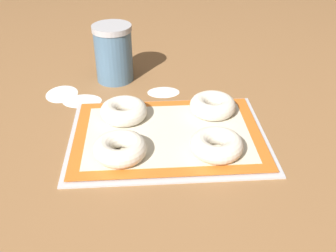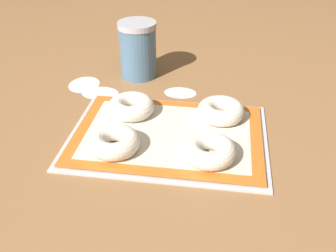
# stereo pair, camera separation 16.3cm
# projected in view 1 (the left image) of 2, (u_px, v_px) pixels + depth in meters

# --- Properties ---
(ground_plane) EXTENTS (2.80, 2.80, 0.00)m
(ground_plane) POSITION_uv_depth(u_px,v_px,m) (164.00, 137.00, 0.93)
(ground_plane) COLOR olive
(baking_tray) EXTENTS (0.46, 0.33, 0.01)m
(baking_tray) POSITION_uv_depth(u_px,v_px,m) (168.00, 136.00, 0.93)
(baking_tray) COLOR silver
(baking_tray) RESTS_ON ground_plane
(baking_mat) EXTENTS (0.44, 0.31, 0.00)m
(baking_mat) POSITION_uv_depth(u_px,v_px,m) (168.00, 134.00, 0.92)
(baking_mat) COLOR orange
(baking_mat) RESTS_ON baking_tray
(bagel_front_left) EXTENTS (0.12, 0.12, 0.04)m
(bagel_front_left) POSITION_uv_depth(u_px,v_px,m) (120.00, 148.00, 0.84)
(bagel_front_left) COLOR silver
(bagel_front_left) RESTS_ON baking_mat
(bagel_front_right) EXTENTS (0.12, 0.12, 0.04)m
(bagel_front_right) POSITION_uv_depth(u_px,v_px,m) (217.00, 145.00, 0.85)
(bagel_front_right) COLOR silver
(bagel_front_right) RESTS_ON baking_mat
(bagel_back_left) EXTENTS (0.12, 0.12, 0.04)m
(bagel_back_left) POSITION_uv_depth(u_px,v_px,m) (124.00, 111.00, 0.97)
(bagel_back_left) COLOR silver
(bagel_back_left) RESTS_ON baking_mat
(bagel_back_right) EXTENTS (0.12, 0.12, 0.04)m
(bagel_back_right) POSITION_uv_depth(u_px,v_px,m) (213.00, 105.00, 0.99)
(bagel_back_right) COLOR silver
(bagel_back_right) RESTS_ON baking_mat
(flour_canister) EXTENTS (0.11, 0.11, 0.17)m
(flour_canister) POSITION_uv_depth(u_px,v_px,m) (114.00, 53.00, 1.14)
(flour_canister) COLOR slate
(flour_canister) RESTS_ON ground_plane
(flour_patch_near) EXTENTS (0.09, 0.07, 0.00)m
(flour_patch_near) POSITION_uv_depth(u_px,v_px,m) (163.00, 92.00, 1.11)
(flour_patch_near) COLOR white
(flour_patch_near) RESTS_ON ground_plane
(flour_patch_far) EXTENTS (0.11, 0.08, 0.00)m
(flour_patch_far) POSITION_uv_depth(u_px,v_px,m) (82.00, 101.00, 1.07)
(flour_patch_far) COLOR white
(flour_patch_far) RESTS_ON ground_plane
(flour_patch_side) EXTENTS (0.09, 0.10, 0.00)m
(flour_patch_side) POSITION_uv_depth(u_px,v_px,m) (62.00, 94.00, 1.11)
(flour_patch_side) COLOR white
(flour_patch_side) RESTS_ON ground_plane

